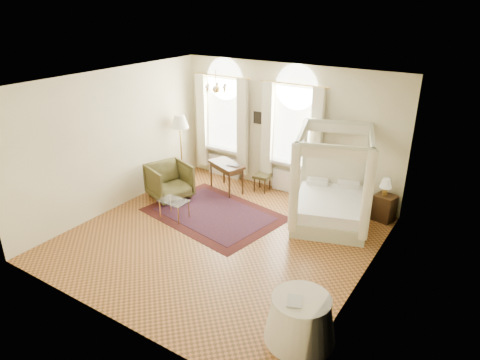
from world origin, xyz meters
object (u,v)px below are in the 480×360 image
object	(u,v)px
armchair	(170,181)
side_table	(300,319)
coffee_table	(174,202)
canopy_bed	(330,203)
floor_lamp	(180,125)
nightstand	(384,208)
stool	(262,177)
writing_desk	(226,167)

from	to	relation	value
armchair	side_table	xyz separation A→B (m)	(4.95, -2.71, -0.09)
armchair	coffee_table	bearing A→B (deg)	-113.48
canopy_bed	floor_lamp	world-z (taller)	canopy_bed
nightstand	stool	xyz separation A→B (m)	(-3.17, -0.11, 0.08)
side_table	floor_lamp	bearing A→B (deg)	145.28
canopy_bed	writing_desk	distance (m)	2.96
nightstand	coffee_table	world-z (taller)	nightstand
writing_desk	coffee_table	bearing A→B (deg)	-94.21
canopy_bed	side_table	distance (m)	3.82
nightstand	side_table	world-z (taller)	side_table
writing_desk	side_table	size ratio (longest dim) A/B	1.07
coffee_table	side_table	size ratio (longest dim) A/B	0.60
nightstand	armchair	world-z (taller)	armchair
stool	armchair	size ratio (longest dim) A/B	0.47
canopy_bed	side_table	size ratio (longest dim) A/B	2.19
writing_desk	floor_lamp	bearing A→B (deg)	-175.83
stool	writing_desk	bearing A→B (deg)	-148.44
canopy_bed	coffee_table	size ratio (longest dim) A/B	3.64
armchair	floor_lamp	bearing A→B (deg)	43.81
stool	armchair	world-z (taller)	armchair
canopy_bed	armchair	distance (m)	4.05
canopy_bed	stool	distance (m)	2.25
stool	armchair	xyz separation A→B (m)	(-1.78, -1.63, 0.07)
coffee_table	writing_desk	bearing A→B (deg)	85.79
writing_desk	side_table	distance (m)	5.54
floor_lamp	armchair	bearing A→B (deg)	-66.39
nightstand	floor_lamp	bearing A→B (deg)	-172.54
side_table	stool	bearing A→B (deg)	126.13
coffee_table	side_table	world-z (taller)	side_table
writing_desk	armchair	distance (m)	1.51
armchair	floor_lamp	distance (m)	1.61
canopy_bed	nightstand	bearing A→B (deg)	37.26
writing_desk	side_table	bearing A→B (deg)	-44.08
coffee_table	side_table	distance (m)	4.54
canopy_bed	coffee_table	world-z (taller)	canopy_bed
floor_lamp	stool	bearing A→B (deg)	15.00
coffee_table	armchair	bearing A→B (deg)	136.32
stool	canopy_bed	bearing A→B (deg)	-17.16
stool	floor_lamp	distance (m)	2.61
stool	side_table	size ratio (longest dim) A/B	0.43
nightstand	floor_lamp	world-z (taller)	floor_lamp
coffee_table	floor_lamp	distance (m)	2.54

